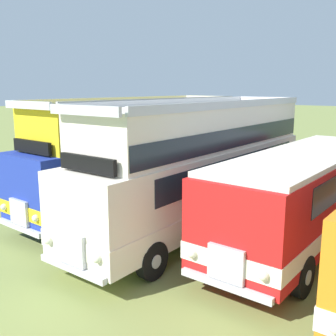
{
  "coord_description": "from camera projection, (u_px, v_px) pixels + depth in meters",
  "views": [
    {
      "loc": [
        0.55,
        -11.67,
        4.93
      ],
      "look_at": [
        -8.83,
        0.29,
        1.83
      ],
      "focal_mm": 42.31,
      "sensor_mm": 36.0,
      "label": 1
    }
  ],
  "objects": [
    {
      "name": "bus_first_in_row",
      "position": [
        142.0,
        150.0,
        16.46
      ],
      "size": [
        2.7,
        11.27,
        4.52
      ],
      "color": "#1E339E",
      "rests_on": "ground"
    },
    {
      "name": "bus_second_in_row",
      "position": [
        204.0,
        162.0,
        13.92
      ],
      "size": [
        2.74,
        11.71,
        4.52
      ],
      "color": "silver",
      "rests_on": "ground"
    },
    {
      "name": "bus_third_in_row",
      "position": [
        305.0,
        191.0,
        12.36
      ],
      "size": [
        2.64,
        9.75,
        2.99
      ],
      "color": "red",
      "rests_on": "ground"
    }
  ]
}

